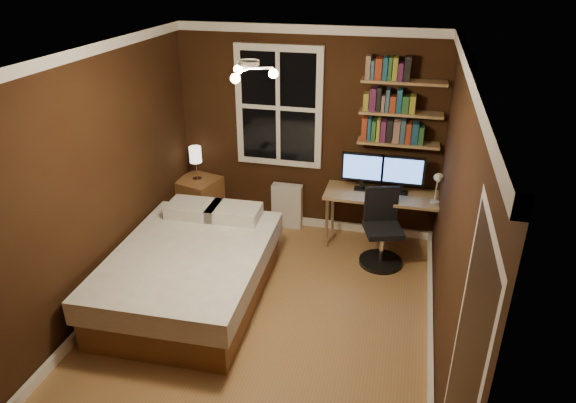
% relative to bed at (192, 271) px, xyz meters
% --- Properties ---
extents(floor, '(4.20, 4.20, 0.00)m').
position_rel_bed_xyz_m(floor, '(0.81, -0.29, -0.29)').
color(floor, olive).
rests_on(floor, ground).
extents(wall_back, '(3.20, 0.04, 2.50)m').
position_rel_bed_xyz_m(wall_back, '(0.81, 1.81, 0.96)').
color(wall_back, black).
rests_on(wall_back, ground).
extents(wall_left, '(0.04, 4.20, 2.50)m').
position_rel_bed_xyz_m(wall_left, '(-0.79, -0.29, 0.96)').
color(wall_left, black).
rests_on(wall_left, ground).
extents(wall_right, '(0.04, 4.20, 2.50)m').
position_rel_bed_xyz_m(wall_right, '(2.41, -0.29, 0.96)').
color(wall_right, black).
rests_on(wall_right, ground).
extents(ceiling, '(3.20, 4.20, 0.02)m').
position_rel_bed_xyz_m(ceiling, '(0.81, -0.29, 2.21)').
color(ceiling, white).
rests_on(ceiling, wall_back).
extents(window, '(1.06, 0.06, 1.46)m').
position_rel_bed_xyz_m(window, '(0.46, 1.77, 1.26)').
color(window, white).
rests_on(window, wall_back).
extents(door, '(0.03, 0.82, 2.05)m').
position_rel_bed_xyz_m(door, '(2.40, -1.84, 0.73)').
color(door, black).
rests_on(door, ground).
extents(ceiling_fixture, '(0.44, 0.44, 0.18)m').
position_rel_bed_xyz_m(ceiling_fixture, '(0.81, -0.39, 2.11)').
color(ceiling_fixture, beige).
rests_on(ceiling_fixture, ceiling).
extents(bookshelf_lower, '(0.92, 0.22, 0.03)m').
position_rel_bed_xyz_m(bookshelf_lower, '(1.89, 1.69, 0.96)').
color(bookshelf_lower, '#987949').
rests_on(bookshelf_lower, wall_back).
extents(books_row_lower, '(0.66, 0.16, 0.23)m').
position_rel_bed_xyz_m(books_row_lower, '(1.89, 1.69, 1.09)').
color(books_row_lower, '#98351B').
rests_on(books_row_lower, bookshelf_lower).
extents(bookshelf_middle, '(0.92, 0.22, 0.03)m').
position_rel_bed_xyz_m(bookshelf_middle, '(1.89, 1.69, 1.31)').
color(bookshelf_middle, '#987949').
rests_on(bookshelf_middle, wall_back).
extents(books_row_middle, '(0.54, 0.16, 0.23)m').
position_rel_bed_xyz_m(books_row_middle, '(1.89, 1.69, 1.44)').
color(books_row_middle, navy).
rests_on(books_row_middle, bookshelf_middle).
extents(bookshelf_upper, '(0.92, 0.22, 0.03)m').
position_rel_bed_xyz_m(bookshelf_upper, '(1.89, 1.69, 1.66)').
color(bookshelf_upper, '#987949').
rests_on(bookshelf_upper, wall_back).
extents(books_row_upper, '(0.48, 0.16, 0.23)m').
position_rel_bed_xyz_m(books_row_upper, '(1.89, 1.69, 1.79)').
color(books_row_upper, '#29602E').
rests_on(books_row_upper, bookshelf_upper).
extents(bed, '(1.52, 2.07, 0.69)m').
position_rel_bed_xyz_m(bed, '(0.00, 0.00, 0.00)').
color(bed, brown).
rests_on(bed, ground).
extents(nightstand, '(0.59, 0.59, 0.61)m').
position_rel_bed_xyz_m(nightstand, '(-0.56, 1.54, 0.01)').
color(nightstand, brown).
rests_on(nightstand, ground).
extents(bedside_lamp, '(0.15, 0.15, 0.44)m').
position_rel_bed_xyz_m(bedside_lamp, '(-0.56, 1.54, 0.53)').
color(bedside_lamp, silver).
rests_on(bedside_lamp, nightstand).
extents(radiator, '(0.39, 0.13, 0.58)m').
position_rel_bed_xyz_m(radiator, '(0.58, 1.70, -0.00)').
color(radiator, silver).
rests_on(radiator, ground).
extents(desk, '(1.41, 0.53, 0.67)m').
position_rel_bed_xyz_m(desk, '(1.81, 1.52, 0.31)').
color(desk, '#987949').
rests_on(desk, ground).
extents(monitor_left, '(0.49, 0.12, 0.46)m').
position_rel_bed_xyz_m(monitor_left, '(1.51, 1.60, 0.60)').
color(monitor_left, black).
rests_on(monitor_left, desk).
extents(monitor_right, '(0.49, 0.12, 0.46)m').
position_rel_bed_xyz_m(monitor_right, '(1.98, 1.60, 0.60)').
color(monitor_right, black).
rests_on(monitor_right, desk).
extents(desk_lamp, '(0.14, 0.32, 0.44)m').
position_rel_bed_xyz_m(desk_lamp, '(2.36, 1.35, 0.60)').
color(desk_lamp, silver).
rests_on(desk_lamp, desk).
extents(office_chair, '(0.50, 0.50, 0.88)m').
position_rel_bed_xyz_m(office_chair, '(1.82, 1.11, 0.03)').
color(office_chair, black).
rests_on(office_chair, ground).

